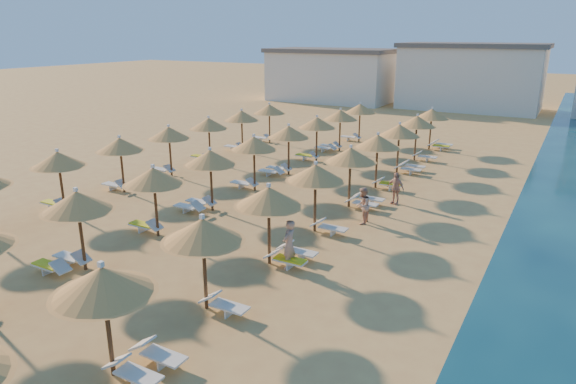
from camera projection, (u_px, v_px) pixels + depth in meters
The scene contains 9 objects.
ground at pixel (223, 243), 21.39m from camera, with size 220.00×220.00×0.00m, color tan.
hotel_blocks at pixel (487, 76), 57.39m from camera, with size 50.45×11.45×8.10m.
parasol_row_east at pixel (316, 174), 21.95m from camera, with size 2.61×40.89×3.18m.
parasol_row_west at pixel (210, 159), 24.62m from camera, with size 2.61×40.89×3.18m.
parasol_row_inland at pixel (146, 139), 29.07m from camera, with size 2.61×29.41×3.18m.
loungers at pixel (233, 205), 25.04m from camera, with size 14.77×39.72×0.66m.
beachgoer_c at pixel (395, 188), 26.13m from camera, with size 0.98×0.41×1.67m, color tan.
beachgoer_a at pixel (289, 244), 18.92m from camera, with size 0.69×0.45×1.88m, color tan.
beachgoer_b at pixel (363, 206), 23.40m from camera, with size 0.83×0.65×1.71m, color tan.
Camera 1 is at (12.13, -15.86, 8.42)m, focal length 32.00 mm.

